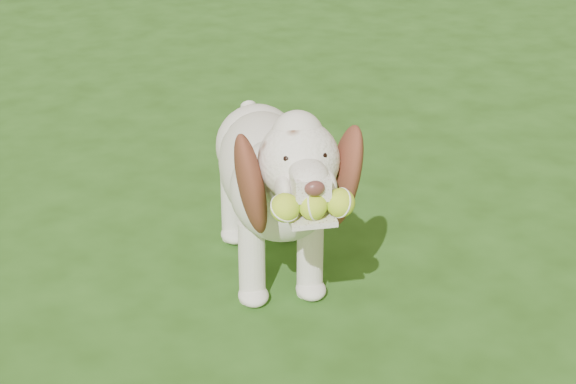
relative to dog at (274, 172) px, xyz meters
name	(u,v)px	position (x,y,z in m)	size (l,w,h in m)	color
ground	(179,211)	(-0.14, 0.57, -0.38)	(80.00, 80.00, 0.00)	#224614
dog	(274,172)	(0.00, 0.00, 0.00)	(0.50, 1.08, 0.71)	white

